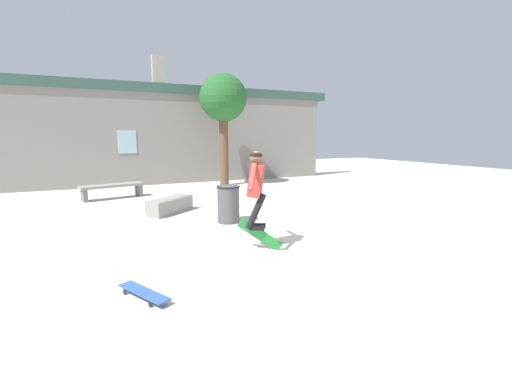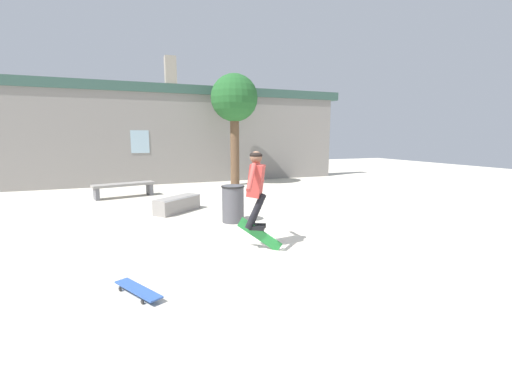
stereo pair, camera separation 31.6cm
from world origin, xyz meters
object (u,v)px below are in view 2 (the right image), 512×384
skateboard_flipping (260,235)px  tree_right (234,101)px  skateboard_resting (138,289)px  skate_ledge (177,204)px  trash_bin (233,203)px  park_bench (124,187)px  skater (256,183)px

skateboard_flipping → tree_right: bearing=108.2°
tree_right → skateboard_resting: tree_right is taller
skate_ledge → trash_bin: size_ratio=1.55×
park_bench → skater: skater is taller
park_bench → skateboard_resting: bearing=-103.7°
tree_right → trash_bin: size_ratio=5.14×
trash_bin → skateboard_flipping: bearing=-94.7°
park_bench → skateboard_flipping: 6.84m
skater → skate_ledge: bearing=135.8°
trash_bin → skateboard_resting: trash_bin is taller
skater → skateboard_resting: (-2.05, -1.13, -1.10)m
tree_right → trash_bin: bearing=-108.5°
tree_right → skate_ledge: (-3.00, -4.30, -3.17)m
trash_bin → skater: (-0.20, -1.98, 0.72)m
skater → skateboard_resting: size_ratio=1.62×
park_bench → skateboard_resting: park_bench is taller
skate_ledge → skater: size_ratio=0.98×
trash_bin → skateboard_resting: bearing=-125.9°
skate_ledge → skateboard_flipping: bearing=-115.5°
skate_ledge → skater: bearing=-115.8°
tree_right → skateboard_flipping: tree_right is taller
park_bench → tree_right: bearing=4.3°
skater → trash_bin: bearing=116.6°
skate_ledge → trash_bin: bearing=-95.4°
skateboard_flipping → trash_bin: bearing=118.6°
skater → skateboard_flipping: (0.04, -0.08, -0.90)m
skater → tree_right: bearing=107.1°
park_bench → skate_ledge: bearing=-80.1°
tree_right → skateboard_flipping: 8.77m
tree_right → skate_ledge: size_ratio=3.31×
trash_bin → skateboard_flipping: trash_bin is taller
skate_ledge → trash_bin: 1.89m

